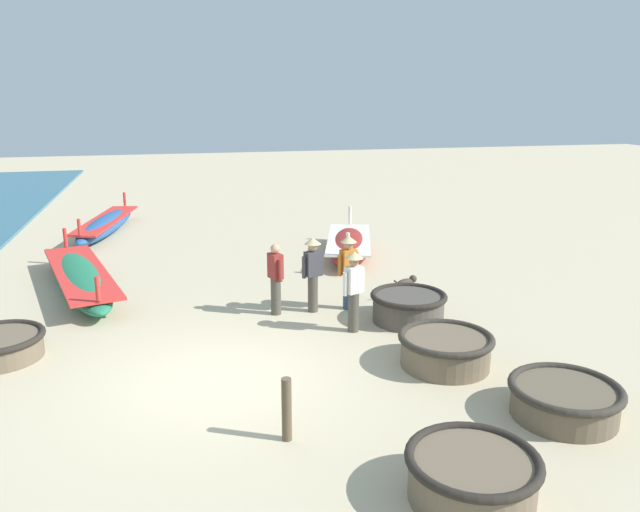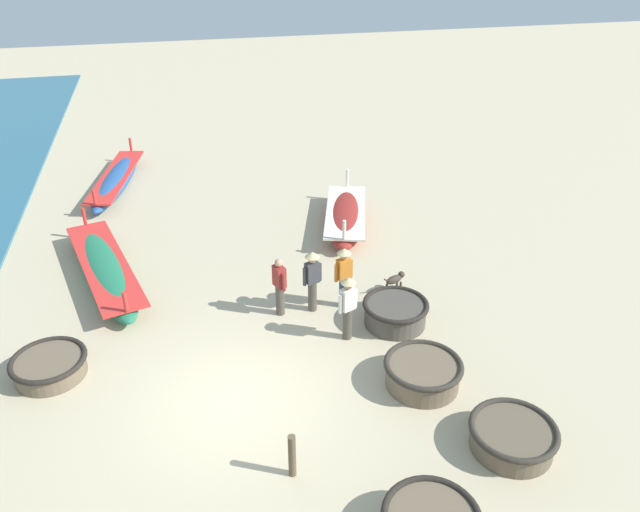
% 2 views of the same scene
% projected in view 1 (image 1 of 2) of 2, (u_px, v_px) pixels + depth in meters
% --- Properties ---
extents(ground_plane, '(80.00, 80.00, 0.00)m').
position_uv_depth(ground_plane, '(217.00, 380.00, 10.50)').
color(ground_plane, '#C6B793').
extents(coracle_center, '(1.68, 1.68, 0.59)m').
position_uv_depth(coracle_center, '(446.00, 349.00, 10.95)').
color(coracle_center, brown).
rests_on(coracle_center, ground).
extents(coracle_upturned, '(1.61, 1.61, 0.62)m').
position_uv_depth(coracle_upturned, '(408.00, 306.00, 13.10)').
color(coracle_upturned, '#4C473F').
rests_on(coracle_upturned, ground).
extents(coracle_front_right, '(1.62, 1.62, 0.60)m').
position_uv_depth(coracle_front_right, '(472.00, 475.00, 7.35)').
color(coracle_front_right, brown).
rests_on(coracle_front_right, ground).
extents(coracle_tilted, '(1.67, 1.67, 0.53)m').
position_uv_depth(coracle_tilted, '(565.00, 399.00, 9.24)').
color(coracle_tilted, brown).
rests_on(coracle_tilted, ground).
extents(long_boat_ochre_hull, '(1.96, 5.54, 1.01)m').
position_uv_depth(long_boat_ochre_hull, '(106.00, 225.00, 21.22)').
color(long_boat_ochre_hull, '#285693').
rests_on(long_boat_ochre_hull, ground).
extents(long_boat_white_hull, '(2.34, 4.40, 1.16)m').
position_uv_depth(long_boat_white_hull, '(349.00, 245.00, 18.22)').
color(long_boat_white_hull, maroon).
rests_on(long_boat_white_hull, ground).
extents(long_boat_blue_hull, '(2.55, 5.80, 1.04)m').
position_uv_depth(long_boat_blue_hull, '(81.00, 278.00, 15.14)').
color(long_boat_blue_hull, '#237551').
rests_on(long_boat_blue_hull, ground).
extents(fisherman_crouching, '(0.51, 0.36, 1.67)m').
position_uv_depth(fisherman_crouching, '(348.00, 267.00, 13.69)').
color(fisherman_crouching, '#2D425B').
rests_on(fisherman_crouching, ground).
extents(fisherman_by_coracle, '(0.51, 0.36, 1.67)m').
position_uv_depth(fisherman_by_coracle, '(313.00, 270.00, 13.52)').
color(fisherman_by_coracle, '#4C473D').
rests_on(fisherman_by_coracle, ground).
extents(fisherman_with_hat, '(0.49, 0.36, 1.67)m').
position_uv_depth(fisherman_with_hat, '(354.00, 286.00, 12.39)').
color(fisherman_with_hat, '#4C473D').
rests_on(fisherman_with_hat, ground).
extents(fisherman_standing_left, '(0.32, 0.50, 1.57)m').
position_uv_depth(fisherman_standing_left, '(276.00, 277.00, 13.38)').
color(fisherman_standing_left, '#4C473D').
rests_on(fisherman_standing_left, ground).
extents(dog, '(0.65, 0.38, 0.55)m').
position_uv_depth(dog, '(406.00, 284.00, 14.48)').
color(dog, '#3D3328').
rests_on(dog, ground).
extents(mooring_post_inland, '(0.14, 0.14, 0.93)m').
position_uv_depth(mooring_post_inland, '(287.00, 409.00, 8.58)').
color(mooring_post_inland, brown).
rests_on(mooring_post_inland, ground).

